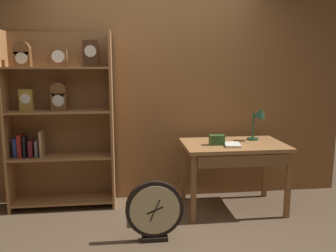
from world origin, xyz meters
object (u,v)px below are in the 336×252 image
workbench (234,152)px  toolbox_small (217,140)px  bookshelf (58,117)px  round_clock_large (155,211)px  desk_lamp (259,118)px  open_repair_manual (232,145)px

workbench → toolbox_small: size_ratio=7.02×
toolbox_small → bookshelf: bearing=167.7°
bookshelf → round_clock_large: 1.56m
desk_lamp → open_repair_manual: (-0.38, -0.24, -0.25)m
bookshelf → desk_lamp: size_ratio=5.10×
bookshelf → toolbox_small: bearing=-12.3°
bookshelf → desk_lamp: bearing=-5.2°
bookshelf → round_clock_large: bookshelf is taller
open_repair_manual → round_clock_large: open_repair_manual is taller
bookshelf → toolbox_small: size_ratio=12.42×
workbench → desk_lamp: 0.50m
bookshelf → desk_lamp: 2.25m
desk_lamp → toolbox_small: (-0.53, -0.17, -0.21)m
desk_lamp → toolbox_small: 0.59m
bookshelf → workbench: size_ratio=1.77×
workbench → desk_lamp: desk_lamp is taller
open_repair_manual → desk_lamp: bearing=42.5°
workbench → desk_lamp: bearing=24.1°
bookshelf → toolbox_small: 1.77m
bookshelf → open_repair_manual: size_ratio=8.93×
toolbox_small → open_repair_manual: (0.15, -0.07, -0.04)m
workbench → toolbox_small: (-0.21, -0.03, 0.14)m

